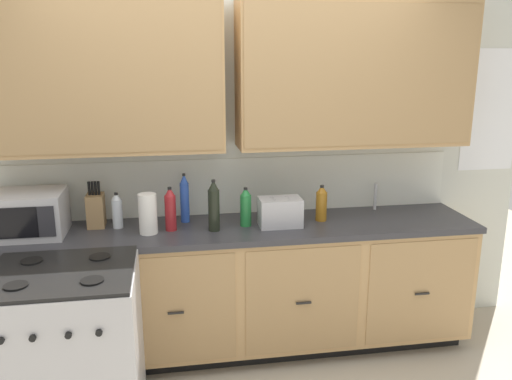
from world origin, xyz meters
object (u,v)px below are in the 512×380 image
at_px(bottle_dark, 214,206).
at_px(bottle_red, 170,209).
at_px(toaster, 280,212).
at_px(knife_block, 96,210).
at_px(bottle_clear, 117,211).
at_px(stove_range, 69,351).
at_px(microwave, 25,214).
at_px(bottle_green, 246,207).
at_px(paper_towel_roll, 148,214).
at_px(bottle_blue, 185,198).
at_px(bottle_amber, 321,203).

bearing_deg(bottle_dark, bottle_red, 169.06).
distance_m(toaster, bottle_red, 0.72).
bearing_deg(knife_block, bottle_clear, -18.68).
bearing_deg(toaster, bottle_dark, -176.97).
relative_size(stove_range, toaster, 3.39).
height_order(microwave, toaster, microwave).
bearing_deg(toaster, bottle_green, 169.68).
xyz_separation_m(stove_range, paper_towel_roll, (0.44, 0.58, 0.58)).
relative_size(toaster, bottle_blue, 0.83).
distance_m(toaster, knife_block, 1.22).
xyz_separation_m(stove_range, bottle_green, (1.07, 0.63, 0.58)).
bearing_deg(bottle_amber, paper_towel_roll, -176.26).
xyz_separation_m(microwave, toaster, (1.62, -0.08, -0.04)).
xyz_separation_m(microwave, bottle_dark, (1.17, -0.10, 0.03)).
bearing_deg(microwave, bottle_blue, 6.61).
xyz_separation_m(microwave, knife_block, (0.41, 0.11, -0.02)).
bearing_deg(bottle_clear, bottle_amber, -2.95).
relative_size(knife_block, paper_towel_roll, 1.19).
bearing_deg(microwave, bottle_dark, -4.89).
height_order(microwave, paper_towel_roll, microwave).
relative_size(toaster, bottle_green, 1.06).
relative_size(microwave, toaster, 1.71).
xyz_separation_m(bottle_blue, bottle_dark, (0.18, -0.22, 0.00)).
bearing_deg(bottle_dark, toaster, 3.03).
bearing_deg(bottle_clear, stove_range, -107.82).
bearing_deg(paper_towel_roll, bottle_clear, 144.15).
relative_size(microwave, bottle_red, 1.66).
xyz_separation_m(paper_towel_roll, bottle_clear, (-0.20, 0.15, -0.01)).
xyz_separation_m(stove_range, bottle_clear, (0.23, 0.72, 0.57)).
relative_size(paper_towel_roll, bottle_blue, 0.77).
bearing_deg(bottle_blue, paper_towel_roll, -140.02).
bearing_deg(bottle_amber, toaster, -167.50).
relative_size(bottle_blue, bottle_red, 1.17).
relative_size(bottle_dark, bottle_clear, 1.42).
relative_size(knife_block, bottle_blue, 0.92).
distance_m(stove_range, bottle_green, 1.37).
distance_m(knife_block, bottle_amber, 1.51).
height_order(paper_towel_roll, bottle_red, bottle_red).
bearing_deg(toaster, bottle_blue, 162.72).
bearing_deg(stove_range, bottle_dark, 33.43).
xyz_separation_m(knife_block, bottle_red, (0.49, -0.16, 0.03)).
bearing_deg(bottle_red, bottle_clear, 162.67).
xyz_separation_m(bottle_red, bottle_amber, (1.02, 0.04, -0.02)).
distance_m(stove_range, paper_towel_roll, 0.93).
distance_m(toaster, bottle_green, 0.23).
distance_m(bottle_blue, bottle_clear, 0.45).
distance_m(paper_towel_roll, bottle_red, 0.15).
bearing_deg(bottle_dark, microwave, 175.11).
relative_size(microwave, knife_block, 1.55).
bearing_deg(bottle_green, stove_range, -149.61).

